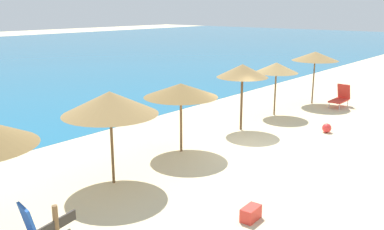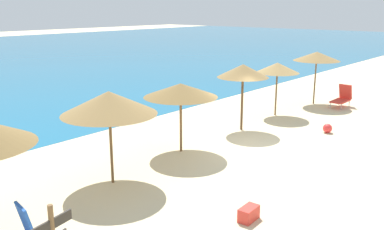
{
  "view_description": "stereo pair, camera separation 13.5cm",
  "coord_description": "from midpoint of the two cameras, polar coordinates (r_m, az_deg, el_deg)",
  "views": [
    {
      "loc": [
        -12.47,
        -7.43,
        4.93
      ],
      "look_at": [
        -1.14,
        2.08,
        1.14
      ],
      "focal_mm": 39.47,
      "sensor_mm": 36.0,
      "label": 1
    },
    {
      "loc": [
        -12.38,
        -7.53,
        4.93
      ],
      "look_at": [
        -1.14,
        2.08,
        1.14
      ],
      "focal_mm": 39.47,
      "sensor_mm": 36.0,
      "label": 2
    }
  ],
  "objects": [
    {
      "name": "cooler_box",
      "position": [
        10.39,
        8.05,
        -13.06
      ],
      "size": [
        0.57,
        0.33,
        0.33
      ],
      "primitive_type": "cube",
      "rotation": [
        0.0,
        0.0,
        0.06
      ],
      "color": "red",
      "rests_on": "ground_plane"
    },
    {
      "name": "beach_ball",
      "position": [
        17.91,
        18.04,
        -1.72
      ],
      "size": [
        0.37,
        0.37,
        0.37
      ],
      "primitive_type": "sphere",
      "color": "red",
      "rests_on": "ground_plane"
    },
    {
      "name": "beach_umbrella_1",
      "position": [
        11.86,
        -10.84,
        1.62
      ],
      "size": [
        2.68,
        2.68,
        2.69
      ],
      "color": "brown",
      "rests_on": "ground_plane"
    },
    {
      "name": "lounge_chair_0",
      "position": [
        22.71,
        19.77,
        2.21
      ],
      "size": [
        1.38,
        0.64,
        1.12
      ],
      "rotation": [
        0.0,
        0.0,
        1.57
      ],
      "color": "red",
      "rests_on": "ground_plane"
    },
    {
      "name": "ground_plane",
      "position": [
        15.32,
        8.99,
        -4.6
      ],
      "size": [
        160.0,
        160.0,
        0.0
      ],
      "primitive_type": "plane",
      "color": "beige"
    },
    {
      "name": "beach_umbrella_4",
      "position": [
        19.85,
        11.66,
        6.25
      ],
      "size": [
        2.01,
        2.01,
        2.47
      ],
      "color": "brown",
      "rests_on": "ground_plane"
    },
    {
      "name": "beach_umbrella_3",
      "position": [
        17.14,
        7.13,
        5.91
      ],
      "size": [
        2.08,
        2.08,
        2.72
      ],
      "color": "brown",
      "rests_on": "ground_plane"
    },
    {
      "name": "beach_umbrella_5",
      "position": [
        22.74,
        16.67,
        7.6
      ],
      "size": [
        2.36,
        2.36,
        2.72
      ],
      "color": "brown",
      "rests_on": "ground_plane"
    },
    {
      "name": "beach_umbrella_2",
      "position": [
        14.37,
        -1.28,
        3.34
      ],
      "size": [
        2.55,
        2.55,
        2.43
      ],
      "color": "brown",
      "rests_on": "ground_plane"
    }
  ]
}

